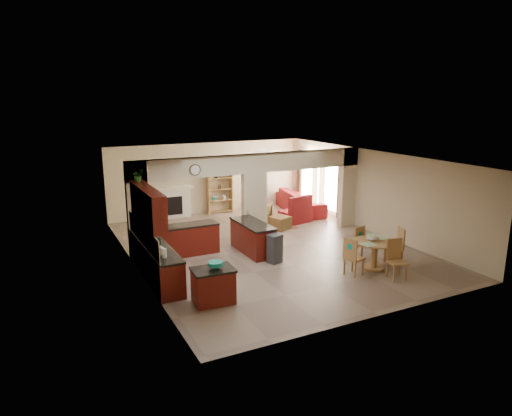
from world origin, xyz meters
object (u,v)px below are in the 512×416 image
dining_table (375,251)px  armchair (258,214)px  kitchen_island (213,286)px  sofa (300,202)px

dining_table → armchair: 5.39m
armchair → kitchen_island: bearing=12.2°
kitchen_island → armchair: kitchen_island is taller
armchair → dining_table: bearing=56.4°
dining_table → armchair: dining_table is taller
dining_table → sofa: bearing=75.9°
kitchen_island → armchair: (3.82, 5.34, -0.02)m
kitchen_island → dining_table: (4.64, 0.01, 0.11)m
sofa → kitchen_island: bearing=145.2°
sofa → armchair: bearing=121.4°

